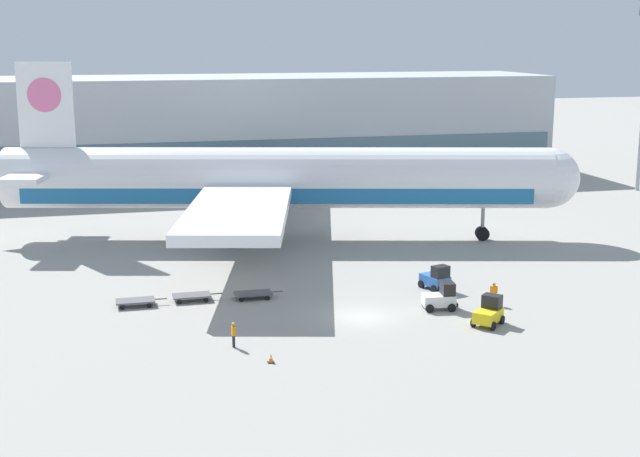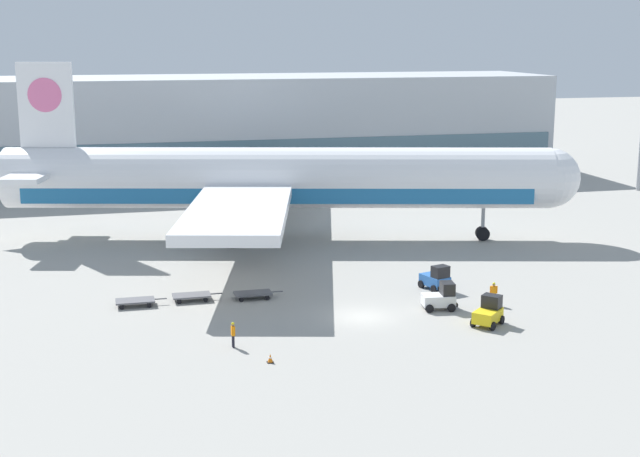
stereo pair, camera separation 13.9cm
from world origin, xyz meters
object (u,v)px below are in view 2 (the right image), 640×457
object	(u,v)px
baggage_tug_far	(436,279)
baggage_dolly_third	(253,294)
baggage_dolly_lead	(135,301)
ground_crew_far	(494,292)
ground_crew_near	(233,333)
traffic_cone_near	(270,358)
baggage_dolly_second	(192,296)
baggage_tug_mid	(489,312)
airplane_main	(270,180)
baggage_tug_foreground	(441,298)

from	to	relation	value
baggage_tug_far	baggage_dolly_third	distance (m)	14.34
baggage_dolly_lead	ground_crew_far	bearing A→B (deg)	-13.19
baggage_tug_far	ground_crew_near	world-z (taller)	baggage_tug_far
baggage_dolly_lead	baggage_dolly_third	size ratio (longest dim) A/B	1.00
ground_crew_far	traffic_cone_near	bearing A→B (deg)	36.16
baggage_dolly_second	baggage_dolly_third	bearing A→B (deg)	-7.25
baggage_tug_mid	baggage_dolly_third	bearing A→B (deg)	102.17
baggage_tug_far	baggage_dolly_second	size ratio (longest dim) A/B	0.74
airplane_main	baggage_tug_far	distance (m)	22.75
baggage_tug_foreground	baggage_tug_far	size ratio (longest dim) A/B	0.95
baggage_tug_far	ground_crew_far	xyz separation A→B (m)	(2.62, -4.79, 0.12)
airplane_main	ground_crew_far	distance (m)	28.07
baggage_dolly_third	baggage_tug_mid	bearing A→B (deg)	-34.38
baggage_tug_far	ground_crew_far	size ratio (longest dim) A/B	1.61
baggage_dolly_second	baggage_dolly_third	world-z (taller)	same
baggage_dolly_lead	baggage_dolly_third	distance (m)	8.70
baggage_tug_foreground	baggage_dolly_lead	bearing A→B (deg)	171.47
airplane_main	baggage_dolly_lead	distance (m)	24.02
baggage_tug_mid	ground_crew_near	size ratio (longest dim) A/B	1.65
airplane_main	baggage_tug_far	bearing A→B (deg)	-50.99
ground_crew_far	ground_crew_near	bearing A→B (deg)	25.83
airplane_main	traffic_cone_near	xyz separation A→B (m)	(-6.26, -32.69, -5.57)
airplane_main	baggage_tug_foreground	distance (m)	26.69
baggage_dolly_third	ground_crew_far	distance (m)	17.89
baggage_tug_mid	baggage_dolly_lead	bearing A→B (deg)	112.90
baggage_tug_mid	baggage_dolly_second	world-z (taller)	baggage_tug_mid
baggage_tug_mid	baggage_dolly_third	world-z (taller)	baggage_tug_mid
ground_crew_far	baggage_tug_foreground	bearing A→B (deg)	14.46
baggage_tug_foreground	ground_crew_far	distance (m)	4.18
ground_crew_far	baggage_tug_mid	bearing A→B (deg)	74.56
baggage_dolly_second	ground_crew_far	distance (m)	22.39
baggage_tug_far	traffic_cone_near	world-z (taller)	baggage_tug_far
ground_crew_near	ground_crew_far	bearing A→B (deg)	-80.92
baggage_dolly_second	baggage_dolly_third	distance (m)	4.58
ground_crew_near	ground_crew_far	size ratio (longest dim) A/B	0.98
baggage_dolly_lead	ground_crew_near	bearing A→B (deg)	-61.70
baggage_dolly_lead	airplane_main	bearing A→B (deg)	54.13
baggage_tug_mid	traffic_cone_near	xyz separation A→B (m)	(-15.89, -3.53, -0.60)
ground_crew_far	baggage_dolly_lead	bearing A→B (deg)	-0.06
airplane_main	baggage_dolly_lead	bearing A→B (deg)	-111.59
traffic_cone_near	baggage_dolly_second	bearing A→B (deg)	103.13
baggage_dolly_lead	ground_crew_near	xyz separation A→B (m)	(5.66, -10.49, 0.58)
ground_crew_near	baggage_dolly_lead	bearing A→B (deg)	24.69
baggage_tug_foreground	baggage_tug_mid	bearing A→B (deg)	-58.09
baggage_dolly_lead	baggage_dolly_second	world-z (taller)	same
baggage_tug_foreground	baggage_dolly_second	xyz separation A→B (m)	(-17.29, 6.45, -0.49)
baggage_tug_foreground	ground_crew_near	bearing A→B (deg)	-157.08
baggage_dolly_lead	ground_crew_near	distance (m)	11.94
airplane_main	baggage_dolly_second	distance (m)	21.60
baggage_tug_mid	baggage_dolly_second	bearing A→B (deg)	107.65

